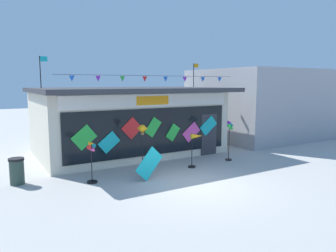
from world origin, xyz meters
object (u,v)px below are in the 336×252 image
(wind_spinner_center_right, at_px, (230,132))
(trash_bin, at_px, (17,171))
(kite_shop_building, at_px, (128,120))
(display_kite_on_ground, at_px, (149,164))
(wind_spinner_far_left, at_px, (92,158))
(wind_spinner_center_left, at_px, (196,142))
(wind_spinner_left, at_px, (142,140))

(wind_spinner_center_right, bearing_deg, trash_bin, 172.62)
(kite_shop_building, height_order, display_kite_on_ground, kite_shop_building)
(wind_spinner_far_left, distance_m, wind_spinner_center_left, 4.40)
(wind_spinner_center_left, height_order, wind_spinner_center_right, wind_spinner_center_right)
(trash_bin, bearing_deg, kite_shop_building, 28.35)
(wind_spinner_far_left, xyz_separation_m, trash_bin, (-2.29, 1.18, -0.43))
(kite_shop_building, bearing_deg, wind_spinner_center_left, -74.35)
(wind_spinner_center_right, distance_m, trash_bin, 8.77)
(kite_shop_building, distance_m, trash_bin, 6.37)
(trash_bin, bearing_deg, wind_spinner_far_left, -27.27)
(wind_spinner_center_left, xyz_separation_m, wind_spinner_center_right, (1.97, 0.13, 0.27))
(kite_shop_building, xyz_separation_m, wind_spinner_far_left, (-3.22, -4.15, -0.76))
(wind_spinner_far_left, bearing_deg, wind_spinner_left, 5.72)
(wind_spinner_center_left, relative_size, wind_spinner_center_right, 0.78)
(kite_shop_building, distance_m, wind_spinner_far_left, 5.30)
(wind_spinner_far_left, relative_size, wind_spinner_left, 0.78)
(wind_spinner_left, bearing_deg, kite_shop_building, 73.85)
(wind_spinner_far_left, xyz_separation_m, wind_spinner_center_right, (6.37, 0.06, 0.42))
(wind_spinner_far_left, distance_m, display_kite_on_ground, 2.04)
(wind_spinner_far_left, xyz_separation_m, wind_spinner_center_left, (4.40, -0.07, 0.15))
(wind_spinner_left, distance_m, trash_bin, 4.55)
(wind_spinner_far_left, bearing_deg, wind_spinner_center_right, 0.53)
(trash_bin, bearing_deg, wind_spinner_center_right, -7.38)
(wind_spinner_center_right, bearing_deg, display_kite_on_ground, -170.31)
(kite_shop_building, distance_m, wind_spinner_center_left, 4.43)
(wind_spinner_left, bearing_deg, wind_spinner_center_right, -1.99)
(wind_spinner_left, bearing_deg, wind_spinner_far_left, -174.28)
(kite_shop_building, height_order, wind_spinner_center_right, kite_shop_building)
(wind_spinner_far_left, relative_size, display_kite_on_ground, 1.35)
(display_kite_on_ground, bearing_deg, kite_shop_building, 74.77)
(wind_spinner_center_right, distance_m, display_kite_on_ground, 4.60)
(kite_shop_building, distance_m, display_kite_on_ground, 5.14)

